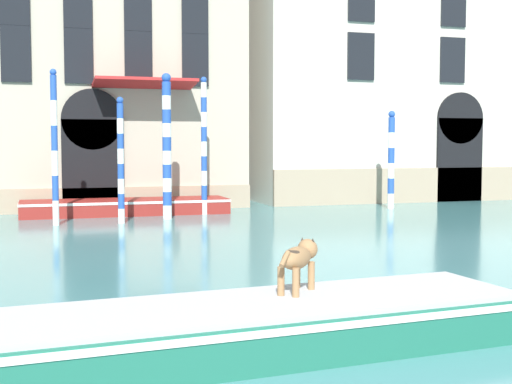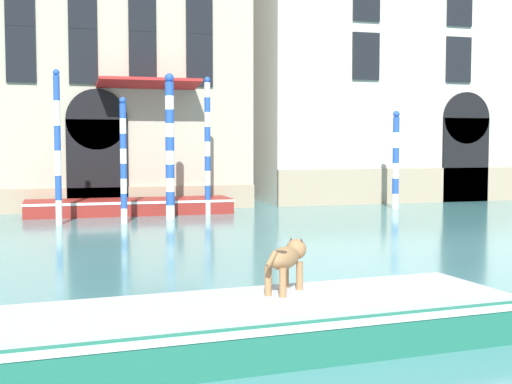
# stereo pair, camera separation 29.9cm
# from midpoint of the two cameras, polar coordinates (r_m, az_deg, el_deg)

# --- Properties ---
(palazzo_left) EXTENTS (10.07, 7.40, 13.38)m
(palazzo_left) POSITION_cam_midpoint_polar(r_m,az_deg,el_deg) (28.47, -12.69, 12.55)
(palazzo_left) COLOR #B2A893
(palazzo_left) RESTS_ON ground_plane
(palazzo_right) EXTENTS (15.12, 6.13, 15.22)m
(palazzo_right) POSITION_cam_midpoint_polar(r_m,az_deg,el_deg) (32.73, 12.28, 13.05)
(palazzo_right) COLOR beige
(palazzo_right) RESTS_ON ground_plane
(boat_foreground) EXTENTS (8.63, 2.36, 0.58)m
(boat_foreground) POSITION_cam_midpoint_polar(r_m,az_deg,el_deg) (8.04, -7.26, -11.14)
(boat_foreground) COLOR #1E6651
(boat_foreground) RESTS_ON ground_plane
(dog_on_deck) EXTENTS (0.72, 0.74, 0.63)m
(dog_on_deck) POSITION_cam_midpoint_polar(r_m,az_deg,el_deg) (8.75, 2.45, -5.30)
(dog_on_deck) COLOR #997047
(dog_on_deck) RESTS_ON boat_foreground
(boat_moored_near_palazzo) EXTENTS (6.80, 1.79, 0.50)m
(boat_moored_near_palazzo) POSITION_cam_midpoint_polar(r_m,az_deg,el_deg) (24.06, -10.73, -1.14)
(boat_moored_near_palazzo) COLOR maroon
(boat_moored_near_palazzo) RESTS_ON ground_plane
(mooring_pole_0) EXTENTS (0.19, 0.19, 4.48)m
(mooring_pole_0) POSITION_cam_midpoint_polar(r_m,az_deg,el_deg) (21.29, -16.20, 3.47)
(mooring_pole_0) COLOR white
(mooring_pole_0) RESTS_ON ground_plane
(mooring_pole_1) EXTENTS (0.24, 0.24, 3.52)m
(mooring_pole_1) POSITION_cam_midpoint_polar(r_m,az_deg,el_deg) (26.01, 10.44, 2.58)
(mooring_pole_1) COLOR white
(mooring_pole_1) RESTS_ON ground_plane
(mooring_pole_2) EXTENTS (0.20, 0.20, 3.72)m
(mooring_pole_2) POSITION_cam_midpoint_polar(r_m,az_deg,el_deg) (21.31, -11.17, 2.53)
(mooring_pole_2) COLOR white
(mooring_pole_2) RESTS_ON ground_plane
(mooring_pole_4) EXTENTS (0.29, 0.29, 4.53)m
(mooring_pole_4) POSITION_cam_midpoint_polar(r_m,az_deg,el_deg) (22.35, -7.53, 3.69)
(mooring_pole_4) COLOR white
(mooring_pole_4) RESTS_ON ground_plane
(mooring_pole_5) EXTENTS (0.20, 0.20, 4.54)m
(mooring_pole_5) POSITION_cam_midpoint_polar(r_m,az_deg,el_deg) (23.59, -4.54, 3.72)
(mooring_pole_5) COLOR white
(mooring_pole_5) RESTS_ON ground_plane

